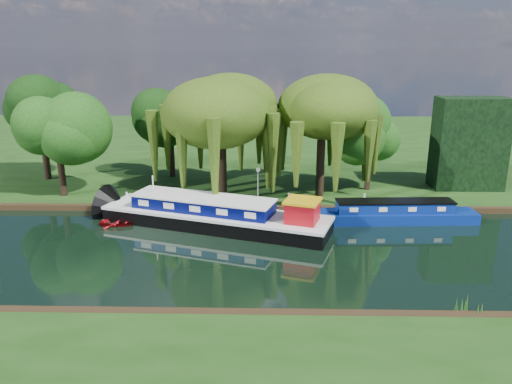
{
  "coord_description": "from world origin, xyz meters",
  "views": [
    {
      "loc": [
        1.22,
        -29.59,
        12.81
      ],
      "look_at": [
        0.47,
        4.12,
        2.8
      ],
      "focal_mm": 35.0,
      "sensor_mm": 36.0,
      "label": 1
    }
  ],
  "objects_px": {
    "dutch_barge": "(217,215)",
    "narrowboat": "(394,214)",
    "red_dinghy": "(120,225)",
    "white_cruiser": "(420,219)"
  },
  "relations": [
    {
      "from": "narrowboat",
      "to": "red_dinghy",
      "type": "height_order",
      "value": "narrowboat"
    },
    {
      "from": "dutch_barge",
      "to": "red_dinghy",
      "type": "xyz_separation_m",
      "value": [
        -7.21,
        0.28,
        -0.88
      ]
    },
    {
      "from": "white_cruiser",
      "to": "narrowboat",
      "type": "bearing_deg",
      "value": 88.13
    },
    {
      "from": "narrowboat",
      "to": "dutch_barge",
      "type": "bearing_deg",
      "value": -176.91
    },
    {
      "from": "narrowboat",
      "to": "red_dinghy",
      "type": "bearing_deg",
      "value": -179.79
    },
    {
      "from": "red_dinghy",
      "to": "white_cruiser",
      "type": "relative_size",
      "value": 1.43
    },
    {
      "from": "dutch_barge",
      "to": "red_dinghy",
      "type": "distance_m",
      "value": 7.27
    },
    {
      "from": "dutch_barge",
      "to": "red_dinghy",
      "type": "height_order",
      "value": "dutch_barge"
    },
    {
      "from": "dutch_barge",
      "to": "narrowboat",
      "type": "relative_size",
      "value": 1.39
    },
    {
      "from": "red_dinghy",
      "to": "dutch_barge",
      "type": "bearing_deg",
      "value": -96.8
    }
  ]
}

